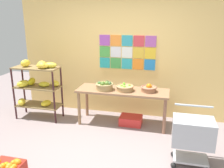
# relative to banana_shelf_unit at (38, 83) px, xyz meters

# --- Properties ---
(ground) EXTENTS (9.75, 9.75, 0.00)m
(ground) POSITION_rel_banana_shelf_unit_xyz_m (1.60, -1.20, -0.78)
(ground) COLOR gray
(back_wall_with_art) EXTENTS (4.43, 0.07, 2.86)m
(back_wall_with_art) POSITION_rel_banana_shelf_unit_xyz_m (1.60, 0.70, 0.65)
(back_wall_with_art) COLOR #EFC670
(back_wall_with_art) RESTS_ON ground
(banana_shelf_unit) EXTENTS (0.96, 0.48, 1.25)m
(banana_shelf_unit) POSITION_rel_banana_shelf_unit_xyz_m (0.00, 0.00, 0.00)
(banana_shelf_unit) COLOR #381A1D
(banana_shelf_unit) RESTS_ON ground
(display_table) EXTENTS (1.78, 0.58, 0.72)m
(display_table) POSITION_rel_banana_shelf_unit_xyz_m (1.75, 0.14, -0.14)
(display_table) COLOR #916848
(display_table) RESTS_ON ground
(fruit_basket_centre) EXTENTS (0.35, 0.35, 0.18)m
(fruit_basket_centre) POSITION_rel_banana_shelf_unit_xyz_m (1.41, 0.06, 0.03)
(fruit_basket_centre) COLOR tan
(fruit_basket_centre) RESTS_ON display_table
(fruit_basket_back_left) EXTENTS (0.34, 0.34, 0.13)m
(fruit_basket_back_left) POSITION_rel_banana_shelf_unit_xyz_m (1.80, 0.10, 0.00)
(fruit_basket_back_left) COLOR #A58253
(fruit_basket_back_left) RESTS_ON display_table
(fruit_basket_back_right) EXTENTS (0.30, 0.30, 0.16)m
(fruit_basket_back_right) POSITION_rel_banana_shelf_unit_xyz_m (2.25, 0.15, 0.01)
(fruit_basket_back_right) COLOR #A36D4D
(fruit_basket_back_right) RESTS_ON display_table
(produce_crate_under_table) EXTENTS (0.44, 0.33, 0.17)m
(produce_crate_under_table) POSITION_rel_banana_shelf_unit_xyz_m (1.93, 0.15, -0.69)
(produce_crate_under_table) COLOR red
(produce_crate_under_table) RESTS_ON ground
(orange_crate_foreground) EXTENTS (0.42, 0.32, 0.24)m
(orange_crate_foreground) POSITION_rel_banana_shelf_unit_xyz_m (0.55, -1.82, -0.66)
(orange_crate_foreground) COLOR red
(orange_crate_foreground) RESTS_ON ground
(shopping_cart) EXTENTS (0.57, 0.44, 0.85)m
(shopping_cart) POSITION_rel_banana_shelf_unit_xyz_m (2.99, -0.96, -0.28)
(shopping_cart) COLOR black
(shopping_cart) RESTS_ON ground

